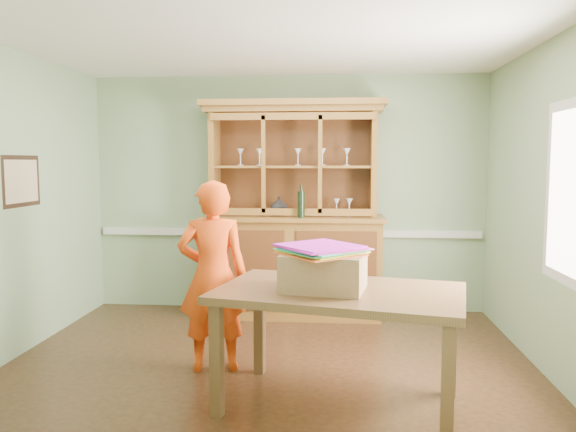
# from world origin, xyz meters

# --- Properties ---
(floor) EXTENTS (4.50, 4.50, 0.00)m
(floor) POSITION_xyz_m (0.00, 0.00, 0.00)
(floor) COLOR #462B16
(floor) RESTS_ON ground
(ceiling) EXTENTS (4.50, 4.50, 0.00)m
(ceiling) POSITION_xyz_m (0.00, 0.00, 2.70)
(ceiling) COLOR white
(ceiling) RESTS_ON wall_back
(wall_back) EXTENTS (4.50, 0.00, 4.50)m
(wall_back) POSITION_xyz_m (0.00, 2.00, 1.35)
(wall_back) COLOR #87A67C
(wall_back) RESTS_ON floor
(wall_left) EXTENTS (0.00, 4.00, 4.00)m
(wall_left) POSITION_xyz_m (-2.25, 0.00, 1.35)
(wall_left) COLOR #87A67C
(wall_left) RESTS_ON floor
(wall_right) EXTENTS (0.00, 4.00, 4.00)m
(wall_right) POSITION_xyz_m (2.25, 0.00, 1.35)
(wall_right) COLOR #87A67C
(wall_right) RESTS_ON floor
(wall_front) EXTENTS (4.50, 0.00, 4.50)m
(wall_front) POSITION_xyz_m (0.00, -2.00, 1.35)
(wall_front) COLOR #87A67C
(wall_front) RESTS_ON floor
(chair_rail) EXTENTS (4.41, 0.05, 0.08)m
(chair_rail) POSITION_xyz_m (0.00, 1.98, 0.90)
(chair_rail) COLOR silver
(chair_rail) RESTS_ON wall_back
(framed_map) EXTENTS (0.03, 0.60, 0.46)m
(framed_map) POSITION_xyz_m (-2.23, 0.30, 1.55)
(framed_map) COLOR black
(framed_map) RESTS_ON wall_left
(window_panel) EXTENTS (0.03, 0.96, 1.36)m
(window_panel) POSITION_xyz_m (2.23, -0.30, 1.50)
(window_panel) COLOR silver
(window_panel) RESTS_ON wall_right
(china_hutch) EXTENTS (2.03, 0.67, 2.39)m
(china_hutch) POSITION_xyz_m (0.08, 1.73, 0.84)
(china_hutch) COLOR #946127
(china_hutch) RESTS_ON floor
(dining_table) EXTENTS (1.86, 1.35, 0.84)m
(dining_table) POSITION_xyz_m (0.59, -0.63, 0.74)
(dining_table) COLOR brown
(dining_table) RESTS_ON floor
(cardboard_box) EXTENTS (0.62, 0.53, 0.26)m
(cardboard_box) POSITION_xyz_m (0.48, -0.65, 0.97)
(cardboard_box) COLOR #9B734F
(cardboard_box) RESTS_ON dining_table
(kite_stack) EXTENTS (0.65, 0.65, 0.06)m
(kite_stack) POSITION_xyz_m (0.47, -0.68, 1.13)
(kite_stack) COLOR #DC5A21
(kite_stack) RESTS_ON cardboard_box
(person) EXTENTS (0.63, 0.48, 1.57)m
(person) POSITION_xyz_m (-0.45, -0.00, 0.79)
(person) COLOR #FF4A10
(person) RESTS_ON floor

